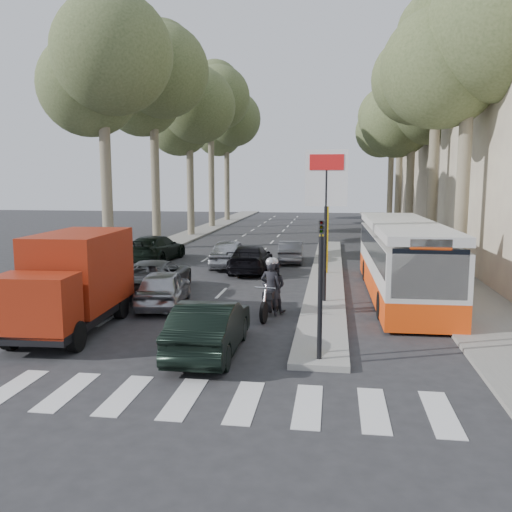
{
  "coord_description": "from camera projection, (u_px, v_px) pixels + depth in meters",
  "views": [
    {
      "loc": [
        3.55,
        -14.49,
        4.57
      ],
      "look_at": [
        0.57,
        6.1,
        1.6
      ],
      "focal_mm": 38.0,
      "sensor_mm": 36.0,
      "label": 1
    }
  ],
  "objects": [
    {
      "name": "median_left",
      "position": [
        190.0,
        235.0,
        43.9
      ],
      "size": [
        2.4,
        64.0,
        0.12
      ],
      "primitive_type": "cube",
      "color": "gray",
      "rests_on": "ground"
    },
    {
      "name": "tree_r_e",
      "position": [
        394.0,
        120.0,
        53.83
      ],
      "size": [
        7.4,
        7.2,
        14.1
      ],
      "color": "#6B604C",
      "rests_on": "ground"
    },
    {
      "name": "queue_car_b",
      "position": [
        251.0,
        259.0,
        26.71
      ],
      "size": [
        1.99,
        4.67,
        1.34
      ],
      "primitive_type": "imported",
      "rotation": [
        0.0,
        0.0,
        3.16
      ],
      "color": "black",
      "rests_on": "ground"
    },
    {
      "name": "tree_r_c",
      "position": [
        415.0,
        106.0,
        38.28
      ],
      "size": [
        7.4,
        7.2,
        13.32
      ],
      "color": "#6B604C",
      "rests_on": "ground"
    },
    {
      "name": "building_far",
      "position": [
        480.0,
        138.0,
        45.33
      ],
      "size": [
        11.0,
        20.0,
        16.0
      ],
      "primitive_type": "cube",
      "color": "#B7A88E",
      "rests_on": "ground"
    },
    {
      "name": "tree_l_c",
      "position": [
        191.0,
        109.0,
        42.57
      ],
      "size": [
        7.4,
        7.2,
        13.71
      ],
      "color": "#6B604C",
      "rests_on": "ground"
    },
    {
      "name": "tree_r_d",
      "position": [
        403.0,
        102.0,
        45.91
      ],
      "size": [
        7.4,
        7.2,
        14.88
      ],
      "color": "#6B604C",
      "rests_on": "ground"
    },
    {
      "name": "queue_car_e",
      "position": [
        156.0,
        248.0,
        30.24
      ],
      "size": [
        2.43,
        5.17,
        1.46
      ],
      "primitive_type": "imported",
      "rotation": [
        0.0,
        0.0,
        3.06
      ],
      "color": "black",
      "rests_on": "ground"
    },
    {
      "name": "tree_r_a",
      "position": [
        473.0,
        38.0,
        22.49
      ],
      "size": [
        7.4,
        7.2,
        14.1
      ],
      "color": "#6B604C",
      "rests_on": "ground"
    },
    {
      "name": "sidewalk_right",
      "position": [
        405.0,
        243.0,
        38.61
      ],
      "size": [
        3.2,
        70.0,
        0.12
      ],
      "primitive_type": "cube",
      "color": "gray",
      "rests_on": "ground"
    },
    {
      "name": "queue_car_c",
      "position": [
        229.0,
        253.0,
        28.24
      ],
      "size": [
        1.98,
        4.44,
        1.48
      ],
      "primitive_type": "imported",
      "rotation": [
        0.0,
        0.0,
        3.2
      ],
      "color": "#A8ABB0",
      "rests_on": "ground"
    },
    {
      "name": "red_truck",
      "position": [
        73.0,
        280.0,
        16.32
      ],
      "size": [
        2.34,
        5.59,
        2.93
      ],
      "rotation": [
        0.0,
        0.0,
        0.05
      ],
      "color": "black",
      "rests_on": "ground"
    },
    {
      "name": "tree_l_d",
      "position": [
        212.0,
        101.0,
        50.18
      ],
      "size": [
        7.4,
        7.2,
        15.66
      ],
      "color": "#6B604C",
      "rests_on": "ground"
    },
    {
      "name": "traffic_light_island",
      "position": [
        321.0,
        266.0,
        13.06
      ],
      "size": [
        0.16,
        0.41,
        3.6
      ],
      "color": "black",
      "rests_on": "ground"
    },
    {
      "name": "pedestrian_near",
      "position": [
        426.0,
        272.0,
        21.45
      ],
      "size": [
        0.86,
        1.04,
        1.59
      ],
      "primitive_type": "imported",
      "rotation": [
        0.0,
        0.0,
        2.09
      ],
      "color": "#40314A",
      "rests_on": "sidewalk_right"
    },
    {
      "name": "tree_l_e",
      "position": [
        228.0,
        121.0,
        58.17
      ],
      "size": [
        7.4,
        7.2,
        14.49
      ],
      "color": "#6B604C",
      "rests_on": "ground"
    },
    {
      "name": "tree_l_a",
      "position": [
        105.0,
        61.0,
        26.86
      ],
      "size": [
        7.4,
        7.2,
        14.1
      ],
      "color": "#6B604C",
      "rests_on": "ground"
    },
    {
      "name": "dark_hatchback",
      "position": [
        210.0,
        327.0,
        14.21
      ],
      "size": [
        1.55,
        4.35,
        1.43
      ],
      "primitive_type": "imported",
      "rotation": [
        0.0,
        0.0,
        3.15
      ],
      "color": "black",
      "rests_on": "ground"
    },
    {
      "name": "motorcycle",
      "position": [
        272.0,
        289.0,
        18.18
      ],
      "size": [
        0.95,
        2.35,
        2.01
      ],
      "rotation": [
        0.0,
        0.0,
        -0.13
      ],
      "color": "black",
      "rests_on": "ground"
    },
    {
      "name": "tree_r_b",
      "position": [
        440.0,
        55.0,
        30.17
      ],
      "size": [
        7.4,
        7.2,
        15.27
      ],
      "color": "#6B604C",
      "rests_on": "ground"
    },
    {
      "name": "queue_car_d",
      "position": [
        291.0,
        252.0,
        29.85
      ],
      "size": [
        1.42,
        3.66,
        1.19
      ],
      "primitive_type": "imported",
      "rotation": [
        0.0,
        0.0,
        3.19
      ],
      "color": "#46484D",
      "rests_on": "ground"
    },
    {
      "name": "silver_hatchback",
      "position": [
        163.0,
        288.0,
        19.52
      ],
      "size": [
        2.12,
        4.16,
        1.36
      ],
      "primitive_type": "imported",
      "rotation": [
        0.0,
        0.0,
        3.27
      ],
      "color": "#ABADB3",
      "rests_on": "ground"
    },
    {
      "name": "queue_car_a",
      "position": [
        155.0,
        277.0,
        21.62
      ],
      "size": [
        2.71,
        5.16,
        1.39
      ],
      "primitive_type": "imported",
      "rotation": [
        0.0,
        0.0,
        3.23
      ],
      "color": "#494D51",
      "rests_on": "ground"
    },
    {
      "name": "city_bus",
      "position": [
        402.0,
        257.0,
        21.02
      ],
      "size": [
        2.64,
        11.28,
        2.96
      ],
      "rotation": [
        0.0,
        0.0,
        0.02
      ],
      "color": "#FB450D",
      "rests_on": "ground"
    },
    {
      "name": "pedestrian_far",
      "position": [
        415.0,
        252.0,
        27.01
      ],
      "size": [
        1.14,
        0.64,
        1.67
      ],
      "primitive_type": "imported",
      "rotation": [
        0.0,
        0.0,
        3.3
      ],
      "color": "#625849",
      "rests_on": "sidewalk_right"
    },
    {
      "name": "tree_l_b",
      "position": [
        155.0,
        76.0,
        34.61
      ],
      "size": [
        7.4,
        7.2,
        14.88
      ],
      "color": "#6B604C",
      "rests_on": "ground"
    },
    {
      "name": "ground",
      "position": [
        205.0,
        341.0,
        15.34
      ],
      "size": [
        120.0,
        120.0,
        0.0
      ],
      "primitive_type": "plane",
      "color": "#28282B",
      "rests_on": "ground"
    },
    {
      "name": "traffic_island",
      "position": [
        327.0,
        274.0,
        25.65
      ],
      "size": [
        1.5,
        26.0,
        0.16
      ],
      "primitive_type": "cube",
      "color": "gray",
      "rests_on": "ground"
    },
    {
      "name": "billboard",
      "position": [
        326.0,
        203.0,
        19.26
      ],
      "size": [
        1.5,
        12.1,
        5.6
      ],
      "color": "yellow",
      "rests_on": "ground"
    }
  ]
}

